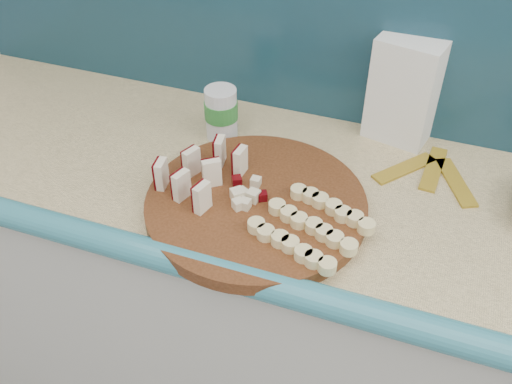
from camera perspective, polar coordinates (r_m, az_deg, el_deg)
The scene contains 9 objects.
kitchen_counter at distance 1.57m, azimuth 6.39°, elevation -12.59°, with size 2.20×0.63×0.91m.
backsplash at distance 1.35m, azimuth 11.93°, elevation 15.78°, with size 2.20×0.02×0.50m, color teal.
cutting_board at distance 1.18m, azimuth 0.00°, elevation -1.27°, with size 0.46×0.46×0.03m, color #40210D.
apple_wedges at distance 1.19m, azimuth -5.52°, elevation 2.08°, with size 0.17×0.20×0.06m.
apple_chunks at distance 1.17m, azimuth -1.07°, elevation 0.22°, with size 0.07×0.07×0.02m.
banana_slices at distance 1.10m, azimuth 5.59°, elevation -3.42°, with size 0.24×0.22×0.02m.
flour_bag at distance 1.38m, azimuth 14.65°, elevation 9.90°, with size 0.15×0.10×0.25m, color white.
canister at distance 1.36m, azimuth -3.50°, elevation 7.93°, with size 0.08×0.08×0.13m.
banana_peel at distance 1.33m, azimuth 17.09°, elevation 1.82°, with size 0.23×0.20×0.01m.
Camera 1 is at (0.26, 0.56, 1.71)m, focal length 40.00 mm.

